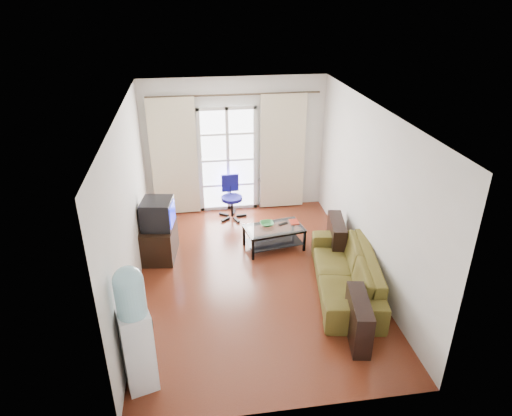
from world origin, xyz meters
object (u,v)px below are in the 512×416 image
at_px(sofa, 346,272).
at_px(water_cooler, 135,328).
at_px(crt_tv, 156,214).
at_px(task_chair, 232,206).
at_px(tv_stand, 159,241).
at_px(coffee_table, 274,235).

bearing_deg(sofa, water_cooler, -53.65).
bearing_deg(crt_tv, water_cooler, -83.07).
distance_m(sofa, crt_tv, 3.19).
bearing_deg(task_chair, crt_tv, -139.15).
bearing_deg(tv_stand, sofa, -18.98).
relative_size(sofa, coffee_table, 2.08).
relative_size(tv_stand, water_cooler, 0.49).
relative_size(coffee_table, crt_tv, 1.85).
distance_m(sofa, task_chair, 3.06).
distance_m(crt_tv, task_chair, 1.98).
relative_size(coffee_table, task_chair, 1.27).
xyz_separation_m(tv_stand, task_chair, (1.37, 1.29, -0.04)).
xyz_separation_m(tv_stand, water_cooler, (-0.10, -2.86, 0.56)).
xyz_separation_m(sofa, coffee_table, (-0.85, 1.37, -0.05)).
height_order(tv_stand, water_cooler, water_cooler).
bearing_deg(water_cooler, tv_stand, 71.77).
xyz_separation_m(tv_stand, crt_tv, (-0.00, -0.02, 0.53)).
bearing_deg(water_cooler, crt_tv, 71.76).
xyz_separation_m(coffee_table, task_chair, (-0.61, 1.32, -0.01)).
distance_m(crt_tv, water_cooler, 2.84).
distance_m(coffee_table, crt_tv, 2.06).
xyz_separation_m(coffee_table, water_cooler, (-2.08, -2.83, 0.59)).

